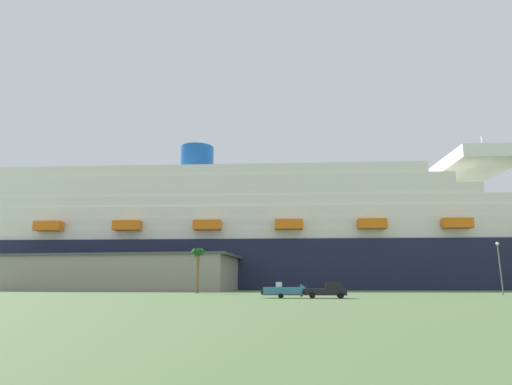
# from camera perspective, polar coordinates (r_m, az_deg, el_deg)

# --- Properties ---
(ground_plane) EXTENTS (600.00, 600.00, 0.00)m
(ground_plane) POSITION_cam_1_polar(r_m,az_deg,el_deg) (110.66, 5.38, -13.10)
(ground_plane) COLOR #567042
(cruise_ship) EXTENTS (242.67, 46.23, 55.79)m
(cruise_ship) POSITION_cam_1_polar(r_m,az_deg,el_deg) (138.00, 4.40, -6.40)
(cruise_ship) COLOR #191E38
(cruise_ship) RESTS_ON ground_plane
(terminal_building) EXTENTS (64.54, 28.57, 9.36)m
(terminal_building) POSITION_cam_1_polar(r_m,az_deg,el_deg) (123.54, -17.65, -10.30)
(terminal_building) COLOR gray
(terminal_building) RESTS_ON ground_plane
(pickup_truck) EXTENTS (5.61, 2.30, 2.20)m
(pickup_truck) POSITION_cam_1_polar(r_m,az_deg,el_deg) (59.43, 9.58, -12.88)
(pickup_truck) COLOR black
(pickup_truck) RESTS_ON ground_plane
(small_boat_on_trailer) EXTENTS (7.32, 2.25, 2.15)m
(small_boat_on_trailer) POSITION_cam_1_polar(r_m,az_deg,el_deg) (59.43, 4.33, -13.09)
(small_boat_on_trailer) COLOR #595960
(small_boat_on_trailer) RESTS_ON ground_plane
(palm_tree) EXTENTS (2.93, 2.95, 9.01)m
(palm_tree) POSITION_cam_1_polar(r_m,az_deg,el_deg) (88.10, -7.82, -8.64)
(palm_tree) COLOR brown
(palm_tree) RESTS_ON ground_plane
(street_lamp) EXTENTS (0.56, 0.56, 9.06)m
(street_lamp) POSITION_cam_1_polar(r_m,az_deg,el_deg) (85.75, 29.98, -7.98)
(street_lamp) COLOR slate
(street_lamp) RESTS_ON ground_plane
(parked_car_black_coupe) EXTENTS (4.47, 2.35, 1.58)m
(parked_car_black_coupe) POSITION_cam_1_polar(r_m,az_deg,el_deg) (99.51, 6.29, -12.72)
(parked_car_black_coupe) COLOR black
(parked_car_black_coupe) RESTS_ON ground_plane
(parked_car_silver_sedan) EXTENTS (4.56, 2.71, 1.58)m
(parked_car_silver_sedan) POSITION_cam_1_polar(r_m,az_deg,el_deg) (104.81, -9.40, -12.59)
(parked_car_silver_sedan) COLOR silver
(parked_car_silver_sedan) RESTS_ON ground_plane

